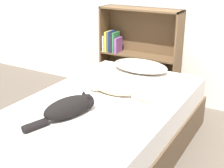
{
  "coord_description": "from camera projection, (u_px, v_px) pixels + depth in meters",
  "views": [
    {
      "loc": [
        1.27,
        -2.01,
        1.59
      ],
      "look_at": [
        0.0,
        0.16,
        0.62
      ],
      "focal_mm": 50.0,
      "sensor_mm": 36.0,
      "label": 1
    }
  ],
  "objects": [
    {
      "name": "ground_plane",
      "position": [
        103.0,
        154.0,
        2.79
      ],
      "size": [
        8.0,
        8.0,
        0.0
      ],
      "primitive_type": "plane",
      "color": "brown"
    },
    {
      "name": "bed",
      "position": [
        103.0,
        129.0,
        2.7
      ],
      "size": [
        1.23,
        2.09,
        0.52
      ],
      "color": "brown",
      "rests_on": "ground_plane"
    },
    {
      "name": "pillow",
      "position": [
        140.0,
        66.0,
        3.29
      ],
      "size": [
        0.6,
        0.33,
        0.12
      ],
      "color": "beige",
      "rests_on": "bed"
    },
    {
      "name": "cat_light",
      "position": [
        111.0,
        86.0,
        2.71
      ],
      "size": [
        0.61,
        0.17,
        0.16
      ],
      "rotation": [
        0.0,
        0.0,
        3.17
      ],
      "color": "beige",
      "rests_on": "bed"
    },
    {
      "name": "cat_dark",
      "position": [
        69.0,
        107.0,
        2.32
      ],
      "size": [
        0.28,
        0.59,
        0.15
      ],
      "rotation": [
        0.0,
        0.0,
        1.27
      ],
      "color": "black",
      "rests_on": "bed"
    },
    {
      "name": "bookshelf",
      "position": [
        138.0,
        53.0,
        3.82
      ],
      "size": [
        0.99,
        0.26,
        1.12
      ],
      "color": "brown",
      "rests_on": "ground_plane"
    }
  ]
}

